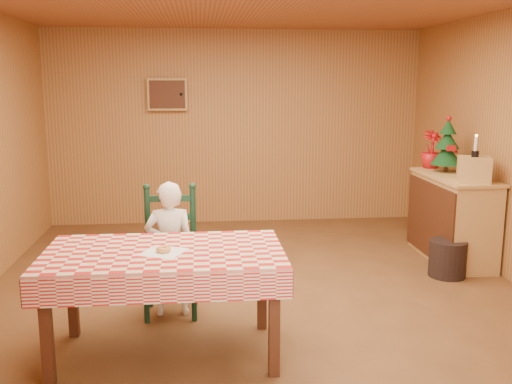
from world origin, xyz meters
TOP-DOWN VIEW (x-y plane):
  - ground at (0.00, 0.00)m, footprint 6.00×6.00m
  - cabin_walls at (-0.00, 0.53)m, footprint 5.10×6.05m
  - dining_table at (-0.75, -0.91)m, footprint 1.66×0.96m
  - ladder_chair at (-0.75, -0.13)m, footprint 0.44×0.40m
  - seated_child at (-0.75, -0.18)m, footprint 0.41×0.27m
  - napkin at (-0.75, -0.96)m, footprint 0.34×0.34m
  - donut at (-0.75, -0.96)m, footprint 0.11×0.11m
  - shelf_unit at (2.21, 1.03)m, footprint 0.54×1.24m
  - crate at (2.22, 0.63)m, footprint 0.38×0.38m
  - christmas_tree at (2.22, 1.27)m, footprint 0.34×0.34m
  - flower_arrangement at (2.17, 1.58)m, footprint 0.29×0.29m
  - candle_set at (2.22, 0.63)m, footprint 0.07×0.07m
  - storage_bin at (1.95, 0.49)m, footprint 0.48×0.48m

SIDE VIEW (x-z plane):
  - ground at x=0.00m, z-range 0.00..0.00m
  - storage_bin at x=1.95m, z-range 0.00..0.36m
  - shelf_unit at x=2.21m, z-range 0.00..0.93m
  - ladder_chair at x=-0.75m, z-range -0.04..1.04m
  - seated_child at x=-0.75m, z-range 0.00..1.12m
  - dining_table at x=-0.75m, z-range 0.30..1.07m
  - napkin at x=-0.75m, z-range 0.77..0.77m
  - donut at x=-0.75m, z-range 0.77..0.81m
  - crate at x=2.22m, z-range 0.93..1.18m
  - flower_arrangement at x=2.17m, z-range 0.93..1.36m
  - christmas_tree at x=2.22m, z-range 0.90..1.52m
  - candle_set at x=2.22m, z-range 1.13..1.36m
  - cabin_walls at x=0.00m, z-range 0.50..3.15m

